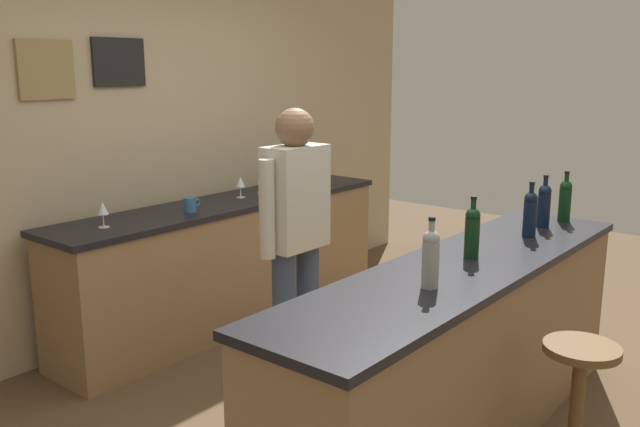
{
  "coord_description": "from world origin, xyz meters",
  "views": [
    {
      "loc": [
        -2.78,
        -1.8,
        1.83
      ],
      "look_at": [
        -0.04,
        0.45,
        1.05
      ],
      "focal_mm": 37.59,
      "sensor_mm": 36.0,
      "label": 1
    }
  ],
  "objects_px": {
    "bar_stool": "(578,393)",
    "wine_bottle_c": "(530,212)",
    "coffee_mug": "(190,205)",
    "wine_bottle_e": "(565,199)",
    "wine_glass_a": "(103,209)",
    "wine_bottle_b": "(472,231)",
    "wine_glass_d": "(305,171)",
    "wine_glass_b": "(240,183)",
    "wine_bottle_d": "(544,204)",
    "wine_glass_c": "(261,179)",
    "bartender": "(296,234)",
    "wine_bottle_a": "(431,257)"
  },
  "relations": [
    {
      "from": "wine_bottle_d",
      "to": "wine_glass_c",
      "type": "height_order",
      "value": "wine_bottle_d"
    },
    {
      "from": "wine_glass_b",
      "to": "coffee_mug",
      "type": "bearing_deg",
      "value": -170.13
    },
    {
      "from": "wine_bottle_a",
      "to": "bartender",
      "type": "bearing_deg",
      "value": 74.0
    },
    {
      "from": "wine_bottle_c",
      "to": "wine_glass_a",
      "type": "relative_size",
      "value": 1.97
    },
    {
      "from": "bar_stool",
      "to": "wine_bottle_d",
      "type": "xyz_separation_m",
      "value": [
        1.0,
        0.58,
        0.6
      ]
    },
    {
      "from": "wine_bottle_d",
      "to": "coffee_mug",
      "type": "height_order",
      "value": "wine_bottle_d"
    },
    {
      "from": "bar_stool",
      "to": "wine_glass_d",
      "type": "height_order",
      "value": "wine_glass_d"
    },
    {
      "from": "wine_bottle_b",
      "to": "wine_bottle_e",
      "type": "distance_m",
      "value": 1.07
    },
    {
      "from": "wine_glass_d",
      "to": "coffee_mug",
      "type": "bearing_deg",
      "value": -176.15
    },
    {
      "from": "bar_stool",
      "to": "wine_glass_d",
      "type": "relative_size",
      "value": 4.39
    },
    {
      "from": "wine_bottle_a",
      "to": "wine_glass_d",
      "type": "relative_size",
      "value": 1.97
    },
    {
      "from": "bar_stool",
      "to": "wine_glass_a",
      "type": "height_order",
      "value": "wine_glass_a"
    },
    {
      "from": "bar_stool",
      "to": "wine_bottle_c",
      "type": "bearing_deg",
      "value": 37.18
    },
    {
      "from": "coffee_mug",
      "to": "bar_stool",
      "type": "bearing_deg",
      "value": -90.73
    },
    {
      "from": "wine_glass_c",
      "to": "wine_glass_d",
      "type": "height_order",
      "value": "same"
    },
    {
      "from": "wine_bottle_c",
      "to": "wine_glass_a",
      "type": "distance_m",
      "value": 2.44
    },
    {
      "from": "wine_glass_c",
      "to": "coffee_mug",
      "type": "xyz_separation_m",
      "value": [
        -0.76,
        -0.09,
        -0.06
      ]
    },
    {
      "from": "wine_bottle_b",
      "to": "wine_bottle_d",
      "type": "xyz_separation_m",
      "value": [
        0.85,
        -0.02,
        0.0
      ]
    },
    {
      "from": "coffee_mug",
      "to": "wine_bottle_e",
      "type": "bearing_deg",
      "value": -59.55
    },
    {
      "from": "wine_glass_b",
      "to": "wine_glass_d",
      "type": "bearing_deg",
      "value": -0.9
    },
    {
      "from": "wine_bottle_b",
      "to": "bartender",
      "type": "bearing_deg",
      "value": 104.03
    },
    {
      "from": "wine_bottle_a",
      "to": "coffee_mug",
      "type": "relative_size",
      "value": 2.45
    },
    {
      "from": "bartender",
      "to": "wine_bottle_c",
      "type": "height_order",
      "value": "bartender"
    },
    {
      "from": "wine_bottle_e",
      "to": "wine_glass_c",
      "type": "bearing_deg",
      "value": 101.46
    },
    {
      "from": "wine_bottle_b",
      "to": "wine_glass_b",
      "type": "distance_m",
      "value": 2.1
    },
    {
      "from": "bartender",
      "to": "wine_bottle_a",
      "type": "height_order",
      "value": "bartender"
    },
    {
      "from": "wine_bottle_b",
      "to": "wine_bottle_d",
      "type": "height_order",
      "value": "same"
    },
    {
      "from": "bar_stool",
      "to": "wine_glass_c",
      "type": "height_order",
      "value": "wine_glass_c"
    },
    {
      "from": "bar_stool",
      "to": "wine_glass_d",
      "type": "xyz_separation_m",
      "value": [
        1.28,
        2.64,
        0.55
      ]
    },
    {
      "from": "wine_bottle_b",
      "to": "wine_glass_c",
      "type": "distance_m",
      "value": 2.15
    },
    {
      "from": "bartender",
      "to": "wine_bottle_d",
      "type": "bearing_deg",
      "value": -41.48
    },
    {
      "from": "wine_bottle_b",
      "to": "wine_bottle_a",
      "type": "bearing_deg",
      "value": -171.98
    },
    {
      "from": "wine_glass_a",
      "to": "wine_glass_b",
      "type": "relative_size",
      "value": 1.0
    },
    {
      "from": "wine_glass_b",
      "to": "wine_glass_d",
      "type": "xyz_separation_m",
      "value": [
        0.7,
        -0.01,
        0.0
      ]
    },
    {
      "from": "wine_bottle_e",
      "to": "wine_glass_a",
      "type": "bearing_deg",
      "value": 130.95
    },
    {
      "from": "bar_stool",
      "to": "wine_glass_a",
      "type": "relative_size",
      "value": 4.39
    },
    {
      "from": "bar_stool",
      "to": "wine_bottle_b",
      "type": "relative_size",
      "value": 2.22
    },
    {
      "from": "wine_glass_a",
      "to": "wine_glass_d",
      "type": "height_order",
      "value": "same"
    },
    {
      "from": "wine_glass_c",
      "to": "wine_bottle_c",
      "type": "bearing_deg",
      "value": -91.8
    },
    {
      "from": "wine_bottle_b",
      "to": "wine_bottle_c",
      "type": "relative_size",
      "value": 1.0
    },
    {
      "from": "wine_bottle_c",
      "to": "wine_bottle_e",
      "type": "distance_m",
      "value": 0.49
    },
    {
      "from": "wine_bottle_a",
      "to": "wine_bottle_b",
      "type": "relative_size",
      "value": 1.0
    },
    {
      "from": "bartender",
      "to": "wine_bottle_d",
      "type": "relative_size",
      "value": 5.29
    },
    {
      "from": "wine_bottle_b",
      "to": "wine_glass_a",
      "type": "height_order",
      "value": "wine_bottle_b"
    },
    {
      "from": "bar_stool",
      "to": "wine_bottle_a",
      "type": "xyz_separation_m",
      "value": [
        -0.37,
        0.53,
        0.6
      ]
    },
    {
      "from": "wine_bottle_b",
      "to": "wine_glass_d",
      "type": "distance_m",
      "value": 2.33
    },
    {
      "from": "wine_bottle_b",
      "to": "wine_bottle_e",
      "type": "xyz_separation_m",
      "value": [
        1.07,
        -0.07,
        0.0
      ]
    },
    {
      "from": "bartender",
      "to": "wine_bottle_d",
      "type": "distance_m",
      "value": 1.45
    },
    {
      "from": "bartender",
      "to": "wine_bottle_d",
      "type": "xyz_separation_m",
      "value": [
        1.08,
        -0.96,
        0.12
      ]
    },
    {
      "from": "wine_glass_a",
      "to": "coffee_mug",
      "type": "relative_size",
      "value": 1.24
    }
  ]
}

